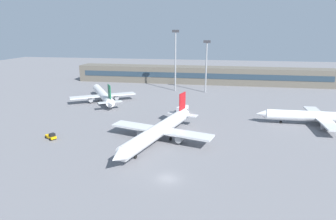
% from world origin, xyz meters
% --- Properties ---
extents(ground_plane, '(400.00, 400.00, 0.00)m').
position_xyz_m(ground_plane, '(0.00, 40.00, 0.00)').
color(ground_plane, slate).
extents(terminal_building, '(138.25, 12.13, 9.00)m').
position_xyz_m(terminal_building, '(0.00, 109.47, 4.50)').
color(terminal_building, '#5B564C').
rests_on(terminal_building, ground_plane).
extents(airplane_near, '(28.53, 40.14, 10.11)m').
position_xyz_m(airplane_near, '(-5.70, 19.23, 3.08)').
color(airplane_near, silver).
rests_on(airplane_near, ground_plane).
extents(airplane_mid, '(36.88, 25.60, 9.13)m').
position_xyz_m(airplane_mid, '(39.62, 41.16, 2.78)').
color(airplane_mid, white).
rests_on(airplane_mid, ground_plane).
extents(airplane_far, '(24.36, 33.34, 9.33)m').
position_xyz_m(airplane_far, '(-37.54, 59.67, 2.84)').
color(airplane_far, silver).
rests_on(airplane_far, ground_plane).
extents(baggage_tug_yellow, '(3.84, 3.21, 1.75)m').
position_xyz_m(baggage_tug_yellow, '(-34.71, 16.12, 0.80)').
color(baggage_tug_yellow, '#F2B20C').
rests_on(baggage_tug_yellow, ground_plane).
extents(service_van_white, '(3.89, 5.57, 2.08)m').
position_xyz_m(service_van_white, '(-3.18, 49.29, 1.11)').
color(service_van_white, white).
rests_on(service_van_white, ground_plane).
extents(floodlight_tower_west, '(3.20, 0.80, 23.97)m').
position_xyz_m(floodlight_tower_west, '(3.21, 84.99, 13.97)').
color(floodlight_tower_west, gray).
rests_on(floodlight_tower_west, ground_plane).
extents(floodlight_tower_east, '(3.20, 0.80, 28.53)m').
position_xyz_m(floodlight_tower_east, '(-11.38, 86.38, 16.33)').
color(floodlight_tower_east, gray).
rests_on(floodlight_tower_east, ground_plane).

